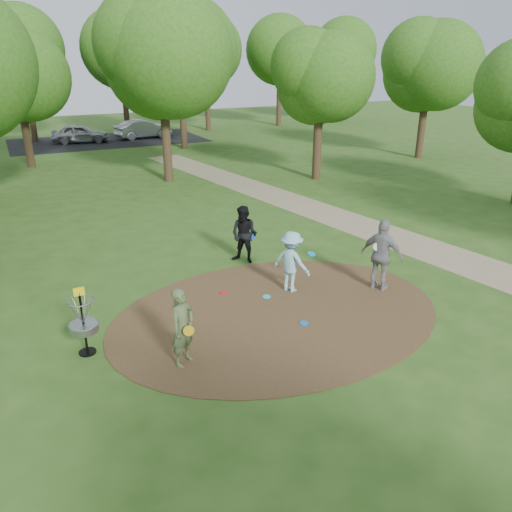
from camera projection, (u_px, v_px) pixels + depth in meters
name	position (u px, v px, depth m)	size (l,w,h in m)	color
ground	(278.00, 313.00, 12.31)	(100.00, 100.00, 0.00)	#2D5119
dirt_clearing	(278.00, 313.00, 12.31)	(8.40, 8.40, 0.02)	#47301C
footpath	(418.00, 246.00, 16.70)	(2.00, 40.00, 0.01)	#8C7A5B
parking_lot	(108.00, 140.00, 38.00)	(14.00, 8.00, 0.01)	black
player_observer_with_disc	(183.00, 327.00, 10.00)	(0.74, 0.68, 1.69)	#4B5D35
player_throwing_with_disc	(291.00, 262.00, 13.22)	(1.26, 1.25, 1.68)	#8BC2D0
player_walking_with_disc	(244.00, 235.00, 15.10)	(1.06, 1.09, 1.77)	black
player_waiting_with_disc	(382.00, 255.00, 13.24)	(0.96, 1.25, 1.98)	gray
disc_ground_cyan	(267.00, 297.00, 13.11)	(0.22, 0.22, 0.02)	#19CECC
disc_ground_blue	(304.00, 323.00, 11.80)	(0.22, 0.22, 0.02)	blue
disc_ground_red	(224.00, 292.00, 13.34)	(0.22, 0.22, 0.02)	red
car_left	(80.00, 134.00, 36.70)	(1.60, 3.98, 1.35)	#929398
car_right	(143.00, 129.00, 38.84)	(1.49, 4.28, 1.41)	#929299
disc_golf_basket	(83.00, 317.00, 10.34)	(0.63, 0.63, 1.54)	black
tree_ring	(170.00, 75.00, 18.87)	(37.11, 45.91, 9.51)	#332316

